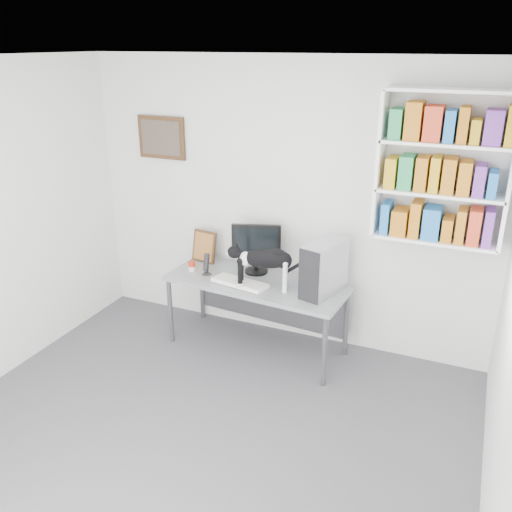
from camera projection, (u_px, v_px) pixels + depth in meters
name	position (u px, v px, depth m)	size (l,w,h in m)	color
room	(173.00, 286.00, 3.43)	(4.01, 4.01, 2.70)	#4C4C51
bookshelf	(443.00, 169.00, 4.31)	(1.03, 0.28, 1.24)	white
wall_art	(162.00, 138.00, 5.39)	(0.52, 0.04, 0.42)	#4D2F19
desk	(256.00, 315.00, 5.18)	(1.70, 0.66, 0.71)	gray
monitor	(256.00, 248.00, 5.16)	(0.47, 0.22, 0.50)	black
keyboard	(240.00, 283.00, 4.97)	(0.52, 0.20, 0.04)	white
pc_tower	(324.00, 268.00, 4.73)	(0.21, 0.48, 0.48)	silver
speaker	(206.00, 264.00, 5.16)	(0.10, 0.10, 0.22)	black
leaning_print	(204.00, 246.00, 5.45)	(0.27, 0.11, 0.33)	#4D2F19
soup_can	(192.00, 266.00, 5.26)	(0.07, 0.07, 0.10)	#B7260F
cat	(265.00, 269.00, 4.81)	(0.65, 0.17, 0.40)	black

